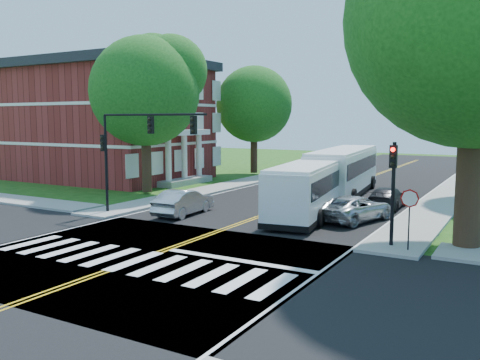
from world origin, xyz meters
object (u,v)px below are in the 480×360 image
Objects in this scene: signal_nw at (136,140)px; dark_sedan at (387,198)px; suv at (355,208)px; signal_ne at (393,180)px; bus_lead at (311,187)px; bus_follow at (344,171)px; hatchback at (184,202)px.

dark_sedan is (11.48, 10.03, -3.71)m from signal_nw.
signal_ne is at bearing 137.57° from suv.
suv is at bearing 156.48° from bus_lead.
bus_follow reaches higher than dark_sedan.
suv is at bearing -165.22° from hatchback.
signal_ne is at bearing 0.05° from signal_nw.
signal_ne reaches higher than bus_follow.
bus_follow is at bearing 115.55° from signal_ne.
dark_sedan is at bearing 129.33° from bus_follow.
suv is at bearing 82.99° from dark_sedan.
dark_sedan is (-2.57, 10.02, -2.30)m from signal_ne.
suv is at bearing 105.07° from bus_follow.
suv is at bearing 121.60° from signal_ne.
signal_nw is 1.44× the size of suv.
bus_follow is (-6.69, 13.99, -1.18)m from signal_ne.
dark_sedan is at bearing -144.46° from hatchback.
bus_lead is 2.65× the size of hatchback.
signal_ne is at bearing 127.10° from bus_lead.
bus_lead is 5.46m from dark_sedan.
bus_lead is 3.07m from suv.
signal_ne is 10.60m from dark_sedan.
signal_nw is 16.03m from bus_follow.
signal_ne is at bearing 108.84° from bus_follow.
suv is (10.93, 5.10, -3.68)m from signal_nw.
signal_nw reaches higher than bus_lead.
signal_nw reaches higher than suv.
bus_lead reaches higher than suv.
bus_lead is at bearing -152.34° from hatchback.
bus_lead is at bearing 88.37° from bus_follow.
hatchback is (-5.56, -12.08, -1.03)m from bus_follow.
bus_lead is at bearing 35.92° from signal_nw.
bus_lead is 7.47m from hatchback.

